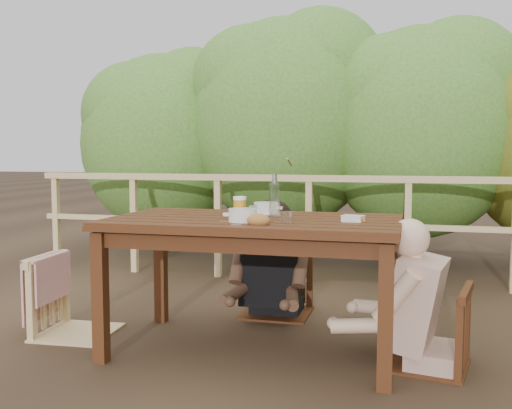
% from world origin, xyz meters
% --- Properties ---
extents(ground, '(60.00, 60.00, 0.00)m').
position_xyz_m(ground, '(0.00, 0.00, 0.00)').
color(ground, '#45301F').
rests_on(ground, ground).
extents(table, '(1.74, 0.98, 0.81)m').
position_xyz_m(table, '(0.00, 0.00, 0.40)').
color(table, '#3D1D0D').
rests_on(table, ground).
extents(chair_left, '(0.53, 0.53, 1.00)m').
position_xyz_m(chair_left, '(-1.23, 0.01, 0.50)').
color(chair_left, tan).
rests_on(chair_left, ground).
extents(chair_far, '(0.51, 0.51, 1.02)m').
position_xyz_m(chair_far, '(-0.05, 0.83, 0.51)').
color(chair_far, '#3D1D0D').
rests_on(chair_far, ground).
extents(chair_right, '(0.52, 0.52, 0.89)m').
position_xyz_m(chair_right, '(1.03, -0.01, 0.45)').
color(chair_right, '#3D1D0D').
rests_on(chair_right, ground).
extents(woman, '(0.54, 0.67, 1.34)m').
position_xyz_m(woman, '(-0.05, 0.85, 0.67)').
color(woman, black).
rests_on(woman, ground).
extents(diner_right, '(0.78, 0.68, 1.38)m').
position_xyz_m(diner_right, '(1.06, -0.01, 0.69)').
color(diner_right, tan).
rests_on(diner_right, ground).
extents(railing, '(5.60, 0.10, 1.01)m').
position_xyz_m(railing, '(0.00, 2.00, 0.51)').
color(railing, tan).
rests_on(railing, ground).
extents(hedge_row, '(6.60, 1.60, 3.80)m').
position_xyz_m(hedge_row, '(0.40, 3.20, 1.90)').
color(hedge_row, '#436C28').
rests_on(hedge_row, ground).
extents(soup_near, '(0.28, 0.28, 0.09)m').
position_xyz_m(soup_near, '(-0.01, -0.20, 0.85)').
color(soup_near, white).
rests_on(soup_near, table).
extents(soup_far, '(0.27, 0.27, 0.09)m').
position_xyz_m(soup_far, '(0.00, 0.29, 0.85)').
color(soup_far, white).
rests_on(soup_far, table).
extents(bread_roll, '(0.13, 0.10, 0.08)m').
position_xyz_m(bread_roll, '(0.11, -0.30, 0.84)').
color(bread_roll, '#995E2B').
rests_on(bread_roll, table).
extents(beer_glass, '(0.08, 0.08, 0.15)m').
position_xyz_m(beer_glass, '(-0.07, -0.07, 0.88)').
color(beer_glass, '#C47011').
rests_on(beer_glass, table).
extents(bottle, '(0.07, 0.07, 0.28)m').
position_xyz_m(bottle, '(0.11, 0.09, 0.95)').
color(bottle, silver).
rests_on(bottle, table).
extents(tumbler, '(0.07, 0.07, 0.08)m').
position_xyz_m(tumbler, '(0.25, -0.21, 0.85)').
color(tumbler, white).
rests_on(tumbler, table).
extents(butter_tub, '(0.14, 0.11, 0.05)m').
position_xyz_m(butter_tub, '(0.60, -0.03, 0.83)').
color(butter_tub, white).
rests_on(butter_tub, table).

